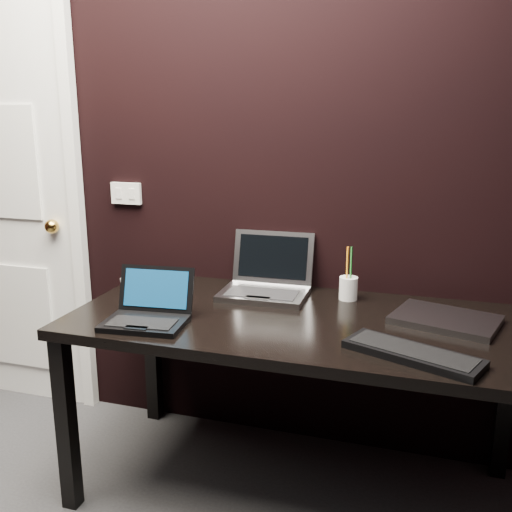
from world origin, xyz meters
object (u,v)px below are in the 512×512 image
(ext_keyboard, at_px, (412,353))
(mobile_phone, at_px, (144,289))
(desk_phone, at_px, (145,279))
(desk, at_px, (296,336))
(pen_cup, at_px, (348,287))
(silver_laptop, at_px, (266,283))
(netbook, at_px, (148,313))
(closed_laptop, at_px, (446,319))

(ext_keyboard, distance_m, mobile_phone, 1.14)
(desk_phone, bearing_deg, desk, -13.82)
(desk, bearing_deg, pen_cup, 60.62)
(silver_laptop, xyz_separation_m, mobile_phone, (-0.48, -0.19, -0.01))
(desk, height_order, pen_cup, pen_cup)
(desk, height_order, silver_laptop, silver_laptop)
(desk, relative_size, netbook, 5.43)
(ext_keyboard, height_order, mobile_phone, mobile_phone)
(silver_laptop, relative_size, closed_laptop, 0.86)
(netbook, bearing_deg, desk, 23.11)
(ext_keyboard, bearing_deg, desk_phone, 159.79)
(mobile_phone, bearing_deg, netbook, -58.91)
(desk, xyz_separation_m, pen_cup, (0.15, 0.27, 0.13))
(ext_keyboard, distance_m, closed_laptop, 0.37)
(pen_cup, bearing_deg, desk, -119.38)
(silver_laptop, relative_size, ext_keyboard, 0.80)
(desk, distance_m, desk_phone, 0.76)
(desk_phone, height_order, pen_cup, pen_cup)
(desk_phone, bearing_deg, netbook, -60.56)
(closed_laptop, relative_size, mobile_phone, 4.71)
(netbook, distance_m, ext_keyboard, 0.94)
(closed_laptop, xyz_separation_m, mobile_phone, (-1.20, -0.06, 0.02))
(silver_laptop, height_order, ext_keyboard, silver_laptop)
(closed_laptop, height_order, desk_phone, desk_phone)
(closed_laptop, distance_m, mobile_phone, 1.20)
(closed_laptop, xyz_separation_m, desk_phone, (-1.26, 0.08, 0.02))
(desk_phone, relative_size, mobile_phone, 2.24)
(mobile_phone, height_order, pen_cup, pen_cup)
(closed_laptop, distance_m, pen_cup, 0.42)
(ext_keyboard, height_order, closed_laptop, ext_keyboard)
(desk, height_order, netbook, netbook)
(closed_laptop, height_order, pen_cup, pen_cup)
(desk_phone, bearing_deg, ext_keyboard, -20.21)
(closed_laptop, height_order, mobile_phone, mobile_phone)
(desk_phone, bearing_deg, silver_laptop, 6.39)
(ext_keyboard, bearing_deg, desk, 150.09)
(netbook, bearing_deg, ext_keyboard, -1.91)
(pen_cup, bearing_deg, closed_laptop, -23.59)
(ext_keyboard, distance_m, desk_phone, 1.24)
(mobile_phone, bearing_deg, ext_keyboard, -15.13)
(desk_phone, bearing_deg, closed_laptop, -3.41)
(desk_phone, bearing_deg, pen_cup, 5.89)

